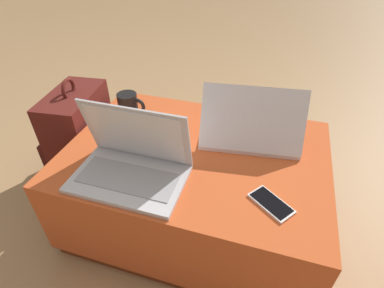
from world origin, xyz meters
The scene contains 7 objects.
ground_plane centered at (0.00, 0.00, 0.00)m, with size 14.00×14.00×0.00m, color tan.
ottoman centered at (0.00, 0.00, 0.19)m, with size 0.97×0.69×0.38m.
laptop_near centered at (-0.17, -0.19, 0.43)m, with size 0.37×0.24×0.24m.
laptop_far centered at (0.18, 0.13, 0.43)m, with size 0.40×0.28×0.23m.
cell_phone centered at (0.29, -0.18, 0.39)m, with size 0.15×0.14×0.01m.
backpack centered at (-0.63, 0.12, 0.22)m, with size 0.28×0.36×0.53m.
coffee_mug centered at (-0.35, 0.16, 0.43)m, with size 0.12×0.09×0.10m.
Camera 1 is at (0.24, -0.84, 1.09)m, focal length 28.00 mm.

